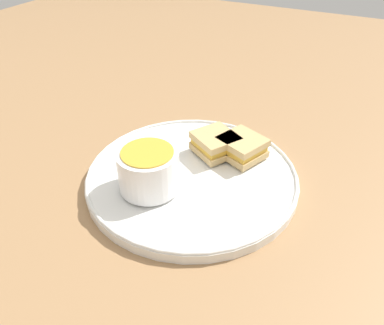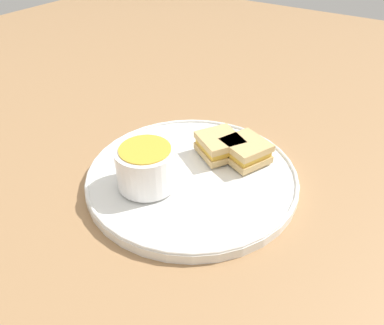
{
  "view_description": "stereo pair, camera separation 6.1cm",
  "coord_description": "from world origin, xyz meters",
  "px_view_note": "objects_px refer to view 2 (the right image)",
  "views": [
    {
      "loc": [
        0.22,
        -0.44,
        0.4
      ],
      "look_at": [
        0.0,
        0.0,
        0.04
      ],
      "focal_mm": 35.0,
      "sensor_mm": 36.0,
      "label": 1
    },
    {
      "loc": [
        0.27,
        -0.41,
        0.4
      ],
      "look_at": [
        0.0,
        0.0,
        0.04
      ],
      "focal_mm": 35.0,
      "sensor_mm": 36.0,
      "label": 2
    }
  ],
  "objects_px": {
    "soup_bowl": "(146,166)",
    "sandwich_half_near": "(245,151)",
    "spoon": "(132,173)",
    "sandwich_half_far": "(219,145)"
  },
  "relations": [
    {
      "from": "spoon",
      "to": "sandwich_half_far",
      "type": "height_order",
      "value": "sandwich_half_far"
    },
    {
      "from": "soup_bowl",
      "to": "spoon",
      "type": "distance_m",
      "value": 0.05
    },
    {
      "from": "spoon",
      "to": "sandwich_half_far",
      "type": "relative_size",
      "value": 1.34
    },
    {
      "from": "soup_bowl",
      "to": "spoon",
      "type": "bearing_deg",
      "value": 177.99
    },
    {
      "from": "soup_bowl",
      "to": "sandwich_half_near",
      "type": "relative_size",
      "value": 1.04
    },
    {
      "from": "soup_bowl",
      "to": "sandwich_half_near",
      "type": "height_order",
      "value": "soup_bowl"
    },
    {
      "from": "soup_bowl",
      "to": "sandwich_half_near",
      "type": "xyz_separation_m",
      "value": [
        0.1,
        0.14,
        -0.02
      ]
    },
    {
      "from": "sandwich_half_near",
      "to": "sandwich_half_far",
      "type": "distance_m",
      "value": 0.05
    },
    {
      "from": "spoon",
      "to": "sandwich_half_near",
      "type": "height_order",
      "value": "sandwich_half_near"
    },
    {
      "from": "soup_bowl",
      "to": "spoon",
      "type": "height_order",
      "value": "soup_bowl"
    }
  ]
}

